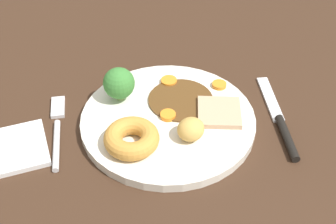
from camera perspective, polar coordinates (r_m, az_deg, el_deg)
dining_table at (r=71.65cm, az=1.34°, el=-1.41°), size 120.00×84.00×3.60cm
dinner_plate at (r=68.42cm, az=0.00°, el=-1.06°), size 25.50×25.50×1.40cm
gravy_pool at (r=70.69cm, az=1.56°, el=1.50°), size 9.86×9.86×0.30cm
meat_slice_main at (r=68.54cm, az=6.27°, el=-0.04°), size 7.30×7.41×0.80cm
yorkshire_pudding at (r=63.19cm, az=-4.47°, el=-3.21°), size 7.60×7.60×2.55cm
roast_potato_left at (r=63.96cm, az=2.80°, el=-2.11°), size 5.34×5.29×3.06cm
carrot_coin_front at (r=67.72cm, az=-0.00°, el=-0.41°), size 2.26×2.26×0.69cm
carrot_coin_back at (r=74.01cm, az=0.11°, el=3.80°), size 2.53×2.53×0.57cm
carrot_coin_side at (r=73.67cm, az=6.26°, el=3.31°), size 2.23×2.23×0.59cm
broccoli_floret at (r=69.75cm, az=-6.00°, el=3.49°), size 4.77×4.77×5.29cm
fork at (r=69.54cm, az=-13.37°, el=-1.98°), size 2.02×15.25×0.90cm
knife at (r=70.46cm, az=13.55°, el=-1.25°), size 2.35×18.55×1.20cm
folded_napkin at (r=68.26cm, az=-19.12°, el=-4.49°), size 12.53×10.96×0.80cm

